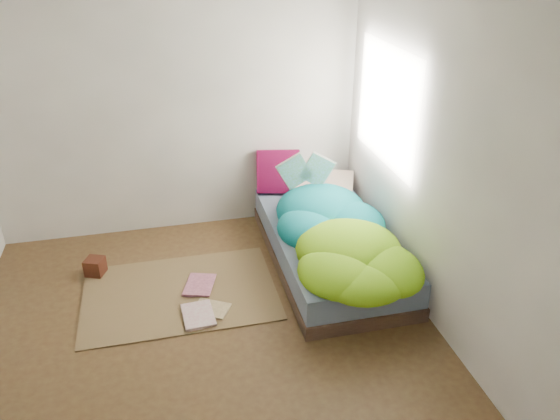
% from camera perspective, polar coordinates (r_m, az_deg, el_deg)
% --- Properties ---
extents(ground, '(3.50, 3.50, 0.00)m').
position_cam_1_polar(ground, '(4.31, -7.83, -12.58)').
color(ground, '#482F1C').
rests_on(ground, ground).
extents(room_walls, '(3.54, 3.54, 2.62)m').
position_cam_1_polar(room_walls, '(3.50, -9.34, 8.29)').
color(room_walls, '#B7B5AE').
rests_on(room_walls, ground).
extents(bed, '(1.00, 2.00, 0.34)m').
position_cam_1_polar(bed, '(4.99, 5.16, -3.82)').
color(bed, '#34251C').
rests_on(bed, ground).
extents(duvet, '(0.96, 1.84, 0.34)m').
position_cam_1_polar(duvet, '(4.64, 6.18, -1.61)').
color(duvet, '#08617D').
rests_on(duvet, bed).
extents(rug, '(1.60, 1.10, 0.01)m').
position_cam_1_polar(rug, '(4.74, -10.40, -8.50)').
color(rug, brown).
rests_on(rug, ground).
extents(pillow_floral, '(0.71, 0.58, 0.14)m').
position_cam_1_polar(pillow_floral, '(5.58, 4.46, 2.63)').
color(pillow_floral, white).
rests_on(pillow_floral, bed).
extents(pillow_magenta, '(0.45, 0.22, 0.43)m').
position_cam_1_polar(pillow_magenta, '(5.52, -0.19, 4.06)').
color(pillow_magenta, '#52051C').
rests_on(pillow_magenta, bed).
extents(open_book, '(0.45, 0.14, 0.27)m').
position_cam_1_polar(open_book, '(5.09, 2.79, 5.11)').
color(open_book, '#2C7E29').
rests_on(open_book, duvet).
extents(wooden_box, '(0.20, 0.20, 0.15)m').
position_cam_1_polar(wooden_box, '(5.11, -18.76, -5.59)').
color(wooden_box, '#3D1D0D').
rests_on(wooden_box, rug).
extents(floor_book_a, '(0.26, 0.34, 0.02)m').
position_cam_1_polar(floor_book_a, '(4.43, -10.09, -11.05)').
color(floor_book_a, silver).
rests_on(floor_book_a, rug).
extents(floor_book_b, '(0.33, 0.38, 0.03)m').
position_cam_1_polar(floor_book_b, '(4.79, -9.80, -7.69)').
color(floor_book_b, '#CE7695').
rests_on(floor_book_b, rug).
extents(floor_book_c, '(0.35, 0.32, 0.02)m').
position_cam_1_polar(floor_book_c, '(4.42, -7.72, -10.99)').
color(floor_book_c, tan).
rests_on(floor_book_c, rug).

